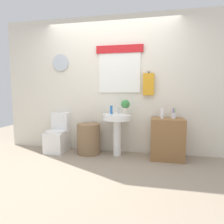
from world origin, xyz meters
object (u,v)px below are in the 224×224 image
object	(u,v)px
lotion_bottle	(162,113)
toothbrush_cup	(174,115)
toilet	(58,136)
laundry_hamper	(89,139)
pedestal_sink	(117,124)
soap_bottle	(111,110)
wooden_cabinet	(167,139)
potted_plant	(125,106)

from	to	relation	value
lotion_bottle	toothbrush_cup	world-z (taller)	toothbrush_cup
toilet	laundry_hamper	xyz separation A→B (m)	(0.64, -0.04, -0.00)
toilet	pedestal_sink	distance (m)	1.23
laundry_hamper	pedestal_sink	world-z (taller)	pedestal_sink
pedestal_sink	toothbrush_cup	size ratio (longest dim) A/B	4.14
soap_bottle	toothbrush_cup	distance (m)	1.11
soap_bottle	lotion_bottle	distance (m)	0.92
laundry_hamper	wooden_cabinet	world-z (taller)	wooden_cabinet
soap_bottle	potted_plant	size ratio (longest dim) A/B	0.57
laundry_hamper	soap_bottle	xyz separation A→B (m)	(0.43, 0.05, 0.55)
toilet	wooden_cabinet	xyz separation A→B (m)	(2.08, -0.04, 0.07)
laundry_hamper	lotion_bottle	world-z (taller)	lotion_bottle
toothbrush_cup	toilet	bearing A→B (deg)	179.59
soap_bottle	lotion_bottle	xyz separation A→B (m)	(0.91, -0.09, -0.04)
lotion_bottle	toothbrush_cup	bearing A→B (deg)	16.87
laundry_hamper	potted_plant	world-z (taller)	potted_plant
laundry_hamper	wooden_cabinet	bearing A→B (deg)	0.00
toothbrush_cup	potted_plant	bearing A→B (deg)	177.31
wooden_cabinet	toothbrush_cup	xyz separation A→B (m)	(0.10, 0.02, 0.41)
laundry_hamper	toothbrush_cup	world-z (taller)	toothbrush_cup
pedestal_sink	wooden_cabinet	distance (m)	0.92
potted_plant	pedestal_sink	bearing A→B (deg)	-156.80
laundry_hamper	soap_bottle	distance (m)	0.70
laundry_hamper	potted_plant	size ratio (longest dim) A/B	2.16
soap_bottle	potted_plant	world-z (taller)	potted_plant
pedestal_sink	laundry_hamper	bearing A→B (deg)	180.00
toilet	wooden_cabinet	bearing A→B (deg)	-0.98
wooden_cabinet	laundry_hamper	bearing A→B (deg)	180.00
potted_plant	lotion_bottle	world-z (taller)	potted_plant
laundry_hamper	toothbrush_cup	size ratio (longest dim) A/B	3.10
potted_plant	wooden_cabinet	bearing A→B (deg)	-4.57
laundry_hamper	toothbrush_cup	bearing A→B (deg)	0.75
toilet	toothbrush_cup	world-z (taller)	toothbrush_cup
lotion_bottle	potted_plant	bearing A→B (deg)	171.27
soap_bottle	potted_plant	distance (m)	0.27
potted_plant	toothbrush_cup	size ratio (longest dim) A/B	1.44
laundry_hamper	lotion_bottle	size ratio (longest dim) A/B	3.19
pedestal_sink	wooden_cabinet	bearing A→B (deg)	0.00
toilet	laundry_hamper	world-z (taller)	toilet
wooden_cabinet	potted_plant	distance (m)	0.94
toilet	soap_bottle	xyz separation A→B (m)	(1.07, 0.01, 0.55)
laundry_hamper	pedestal_sink	bearing A→B (deg)	0.00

